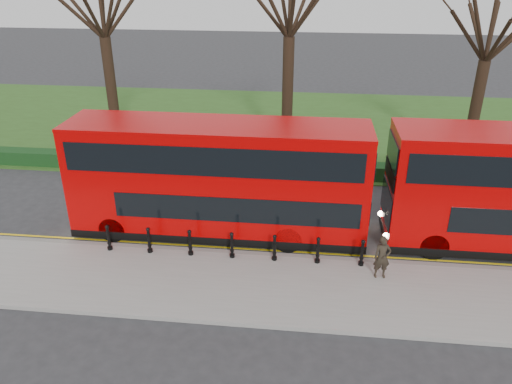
# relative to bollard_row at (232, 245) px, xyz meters

# --- Properties ---
(ground) EXTENTS (120.00, 120.00, 0.00)m
(ground) POSITION_rel_bollard_row_xyz_m (-0.65, 1.35, -0.65)
(ground) COLOR #28282B
(ground) RESTS_ON ground
(pavement) EXTENTS (60.00, 4.00, 0.15)m
(pavement) POSITION_rel_bollard_row_xyz_m (-0.65, -1.65, -0.58)
(pavement) COLOR gray
(pavement) RESTS_ON ground
(kerb) EXTENTS (60.00, 0.25, 0.16)m
(kerb) POSITION_rel_bollard_row_xyz_m (-0.65, 0.35, -0.58)
(kerb) COLOR slate
(kerb) RESTS_ON ground
(grass_verge) EXTENTS (60.00, 18.00, 0.06)m
(grass_verge) POSITION_rel_bollard_row_xyz_m (-0.65, 16.35, -0.62)
(grass_verge) COLOR #2B4D19
(grass_verge) RESTS_ON ground
(hedge) EXTENTS (60.00, 0.90, 0.80)m
(hedge) POSITION_rel_bollard_row_xyz_m (-0.65, 8.15, -0.25)
(hedge) COLOR black
(hedge) RESTS_ON ground
(yellow_line_outer) EXTENTS (60.00, 0.10, 0.01)m
(yellow_line_outer) POSITION_rel_bollard_row_xyz_m (-0.65, 0.65, -0.64)
(yellow_line_outer) COLOR yellow
(yellow_line_outer) RESTS_ON ground
(yellow_line_inner) EXTENTS (60.00, 0.10, 0.01)m
(yellow_line_inner) POSITION_rel_bollard_row_xyz_m (-0.65, 0.85, -0.64)
(yellow_line_inner) COLOR yellow
(yellow_line_inner) RESTS_ON ground
(tree_right) EXTENTS (6.39, 6.39, 9.99)m
(tree_right) POSITION_rel_bollard_row_xyz_m (11.35, 11.35, 6.60)
(tree_right) COLOR black
(tree_right) RESTS_ON ground
(bollard_row) EXTENTS (9.63, 0.15, 1.00)m
(bollard_row) POSITION_rel_bollard_row_xyz_m (0.00, 0.00, 0.00)
(bollard_row) COLOR black
(bollard_row) RESTS_ON pavement
(bus_lead) EXTENTS (11.65, 2.67, 4.64)m
(bus_lead) POSITION_rel_bollard_row_xyz_m (-0.83, 2.05, 1.68)
(bus_lead) COLOR #AC0102
(bus_lead) RESTS_ON ground
(pedestrian) EXTENTS (0.62, 0.44, 1.59)m
(pedestrian) POSITION_rel_bollard_row_xyz_m (5.35, -0.66, 0.30)
(pedestrian) COLOR black
(pedestrian) RESTS_ON pavement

